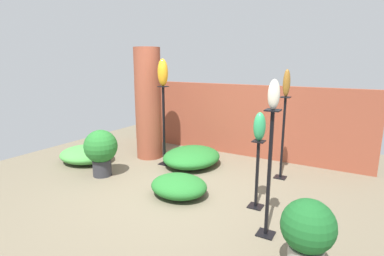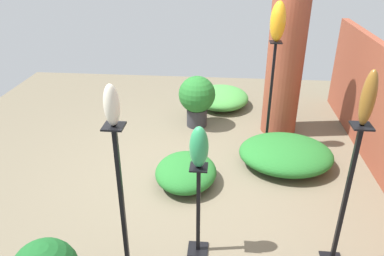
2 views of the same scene
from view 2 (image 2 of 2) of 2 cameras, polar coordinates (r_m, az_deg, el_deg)
ground_plane at (r=4.92m, az=-0.15°, el=-7.40°), size 8.00×8.00×0.00m
brick_pillar at (r=5.83m, az=14.03°, el=9.97°), size 0.54×0.54×2.32m
pedestal_bronze at (r=3.62m, az=22.15°, el=-10.73°), size 0.20×0.20×1.45m
pedestal_amber at (r=5.40m, az=11.79°, el=4.06°), size 0.20×0.20×1.57m
pedestal_ivory at (r=3.29m, az=-10.52°, el=-12.42°), size 0.20×0.20×1.52m
pedestal_jade at (r=3.62m, az=0.96°, el=-13.05°), size 0.20×0.20×0.98m
art_vase_bronze at (r=3.15m, az=25.25°, el=4.14°), size 0.12×0.11×0.46m
art_vase_amber at (r=5.10m, az=12.96°, el=15.54°), size 0.20×0.20×0.52m
art_vase_ivory at (r=2.79m, az=-12.16°, el=3.43°), size 0.13×0.12×0.33m
art_vase_jade at (r=3.20m, az=1.06°, el=-2.93°), size 0.16×0.17×0.39m
potted_plant_walkway_edge at (r=6.04m, az=0.76°, el=4.66°), size 0.59×0.59×0.85m
foliage_bed_east at (r=4.72m, az=-0.93°, el=-6.69°), size 0.90×0.77×0.32m
foliage_bed_west at (r=5.22m, az=14.09°, el=-3.82°), size 1.08×1.26×0.35m
foliage_bed_center at (r=6.96m, az=4.51°, el=4.66°), size 1.09×0.99×0.32m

